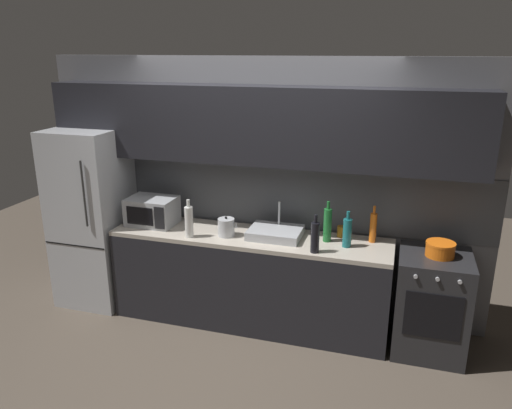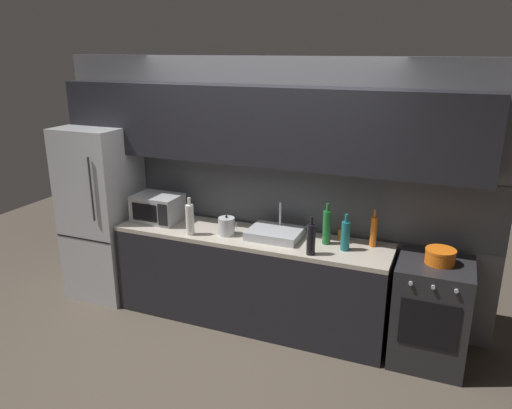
# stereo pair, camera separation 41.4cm
# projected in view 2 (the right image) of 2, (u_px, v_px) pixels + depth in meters

# --- Properties ---
(ground_plane) EXTENTS (10.00, 10.00, 0.00)m
(ground_plane) POSITION_uv_depth(u_px,v_px,m) (208.00, 373.00, 4.08)
(ground_plane) COLOR #4C4238
(back_wall) EXTENTS (4.36, 0.44, 2.50)m
(back_wall) POSITION_uv_depth(u_px,v_px,m) (262.00, 161.00, 4.66)
(back_wall) COLOR slate
(back_wall) RESTS_ON ground
(counter_run) EXTENTS (2.62, 0.60, 0.90)m
(counter_run) POSITION_uv_depth(u_px,v_px,m) (250.00, 279.00, 4.73)
(counter_run) COLOR black
(counter_run) RESTS_ON ground
(refrigerator) EXTENTS (0.68, 0.69, 1.82)m
(refrigerator) POSITION_uv_depth(u_px,v_px,m) (103.00, 212.00, 5.21)
(refrigerator) COLOR #B7BABF
(refrigerator) RESTS_ON ground
(oven_range) EXTENTS (0.60, 0.62, 0.90)m
(oven_range) POSITION_uv_depth(u_px,v_px,m) (431.00, 312.00, 4.13)
(oven_range) COLOR #232326
(oven_range) RESTS_ON ground
(microwave) EXTENTS (0.46, 0.35, 0.27)m
(microwave) POSITION_uv_depth(u_px,v_px,m) (158.00, 208.00, 4.94)
(microwave) COLOR #A8AAAF
(microwave) RESTS_ON counter_run
(sink_basin) EXTENTS (0.48, 0.38, 0.30)m
(sink_basin) POSITION_uv_depth(u_px,v_px,m) (275.00, 233.00, 4.52)
(sink_basin) COLOR #ADAFB5
(sink_basin) RESTS_ON counter_run
(kettle) EXTENTS (0.19, 0.15, 0.19)m
(kettle) POSITION_uv_depth(u_px,v_px,m) (227.00, 226.00, 4.58)
(kettle) COLOR #B7BABF
(kettle) RESTS_ON counter_run
(wine_bottle_white) EXTENTS (0.08, 0.08, 0.36)m
(wine_bottle_white) POSITION_uv_depth(u_px,v_px,m) (190.00, 219.00, 4.56)
(wine_bottle_white) COLOR silver
(wine_bottle_white) RESTS_ON counter_run
(wine_bottle_teal) EXTENTS (0.08, 0.08, 0.33)m
(wine_bottle_teal) POSITION_uv_depth(u_px,v_px,m) (345.00, 235.00, 4.22)
(wine_bottle_teal) COLOR #19666B
(wine_bottle_teal) RESTS_ON counter_run
(wine_bottle_orange) EXTENTS (0.06, 0.06, 0.34)m
(wine_bottle_orange) POSITION_uv_depth(u_px,v_px,m) (374.00, 231.00, 4.30)
(wine_bottle_orange) COLOR orange
(wine_bottle_orange) RESTS_ON counter_run
(wine_bottle_green) EXTENTS (0.07, 0.07, 0.37)m
(wine_bottle_green) POSITION_uv_depth(u_px,v_px,m) (327.00, 227.00, 4.35)
(wine_bottle_green) COLOR #1E6B2D
(wine_bottle_green) RESTS_ON counter_run
(wine_bottle_dark) EXTENTS (0.07, 0.07, 0.34)m
(wine_bottle_dark) POSITION_uv_depth(u_px,v_px,m) (311.00, 239.00, 4.12)
(wine_bottle_dark) COLOR black
(wine_bottle_dark) RESTS_ON counter_run
(mug_amber) EXTENTS (0.08, 0.08, 0.10)m
(mug_amber) POSITION_uv_depth(u_px,v_px,m) (342.00, 234.00, 4.47)
(mug_amber) COLOR #B27019
(mug_amber) RESTS_ON counter_run
(cooking_pot) EXTENTS (0.24, 0.24, 0.12)m
(cooking_pot) POSITION_uv_depth(u_px,v_px,m) (440.00, 256.00, 3.97)
(cooking_pot) COLOR orange
(cooking_pot) RESTS_ON oven_range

